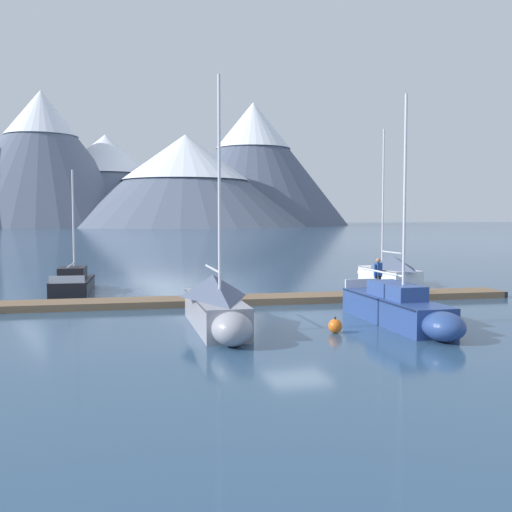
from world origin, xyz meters
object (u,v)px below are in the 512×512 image
person_on_dock (378,274)px  sailboat_mid_dock_port (400,309)px  sailboat_mid_dock_starboard (388,270)px  mooring_buoy_channel_marker (335,326)px  sailboat_second_berth (216,304)px  sailboat_nearest_berth (73,282)px

person_on_dock → sailboat_mid_dock_port: bearing=-110.4°
sailboat_mid_dock_starboard → person_on_dock: (-3.92, -6.31, 0.45)m
person_on_dock → mooring_buoy_channel_marker: 8.47m
sailboat_mid_dock_starboard → sailboat_second_berth: bearing=-138.5°
sailboat_second_berth → mooring_buoy_channel_marker: 4.18m
sailboat_nearest_berth → mooring_buoy_channel_marker: size_ratio=11.52×
sailboat_nearest_berth → sailboat_second_berth: 13.08m
sailboat_mid_dock_starboard → mooring_buoy_channel_marker: 15.83m
sailboat_mid_dock_starboard → sailboat_nearest_berth: bearing=177.3°
sailboat_mid_dock_port → mooring_buoy_channel_marker: size_ratio=14.82×
sailboat_second_berth → sailboat_mid_dock_port: (6.51, -1.18, -0.27)m
person_on_dock → mooring_buoy_channel_marker: (-5.06, -6.71, -1.02)m
sailboat_second_berth → sailboat_mid_dock_starboard: (12.70, 11.23, -0.08)m
sailboat_second_berth → person_on_dock: bearing=29.3°
sailboat_second_berth → mooring_buoy_channel_marker: (3.71, -1.80, -0.66)m
sailboat_mid_dock_port → mooring_buoy_channel_marker: (-2.79, -0.62, -0.38)m
sailboat_mid_dock_port → sailboat_mid_dock_starboard: (6.19, 12.41, 0.19)m
person_on_dock → sailboat_mid_dock_starboard: bearing=58.1°
sailboat_nearest_berth → person_on_dock: sailboat_nearest_berth is taller
sailboat_nearest_berth → sailboat_mid_dock_port: 17.57m
sailboat_second_berth → mooring_buoy_channel_marker: size_ratio=15.53×
person_on_dock → sailboat_nearest_berth: bearing=152.5°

